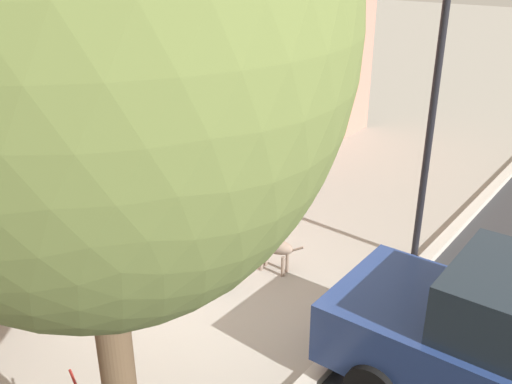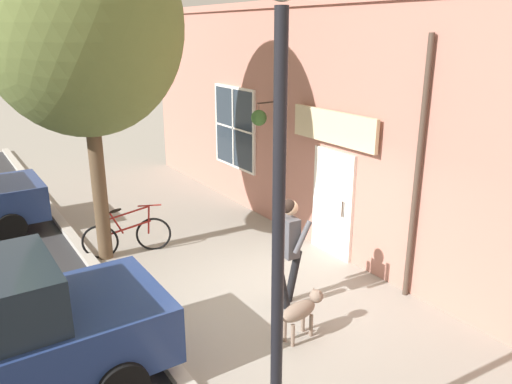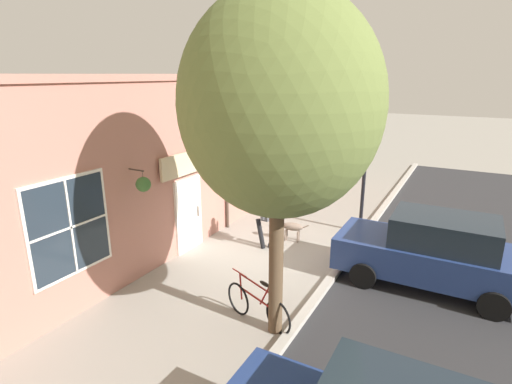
# 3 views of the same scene
# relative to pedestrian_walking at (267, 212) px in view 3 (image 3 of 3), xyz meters

# --- Properties ---
(ground_plane) EXTENTS (90.00, 90.00, 0.00)m
(ground_plane) POSITION_rel_pedestrian_walking_xyz_m (0.26, -0.34, -1.10)
(ground_plane) COLOR gray
(storefront_facade) EXTENTS (0.95, 18.00, 4.85)m
(storefront_facade) POSITION_rel_pedestrian_walking_xyz_m (-2.08, -0.36, 1.32)
(storefront_facade) COLOR #B27566
(storefront_facade) RESTS_ON ground_plane
(pedestrian_walking) EXTENTS (0.64, 0.56, 1.81)m
(pedestrian_walking) POSITION_rel_pedestrian_walking_xyz_m (0.00, 0.00, 0.00)
(pedestrian_walking) COLOR black
(pedestrian_walking) RESTS_ON ground_plane
(dog_on_leash) EXTENTS (1.04, 0.36, 0.67)m
(dog_on_leash) POSITION_rel_pedestrian_walking_xyz_m (0.38, 0.83, -0.66)
(dog_on_leash) COLOR #7F6B5B
(dog_on_leash) RESTS_ON ground_plane
(street_tree_by_curb) EXTENTS (3.51, 3.16, 6.28)m
(street_tree_by_curb) POSITION_rel_pedestrian_walking_xyz_m (1.87, -3.40, 3.17)
(street_tree_by_curb) COLOR brown
(street_tree_by_curb) RESTS_ON ground_plane
(leaning_bicycle) EXTENTS (1.69, 0.51, 1.01)m
(leaning_bicycle) POSITION_rel_pedestrian_walking_xyz_m (1.49, -3.31, -0.73)
(leaning_bicycle) COLOR black
(leaning_bicycle) RESTS_ON ground_plane
(parked_car_mid_block) EXTENTS (4.30, 1.95, 1.75)m
(parked_car_mid_block) POSITION_rel_pedestrian_walking_xyz_m (4.40, -0.04, -0.22)
(parked_car_mid_block) COLOR navy
(parked_car_mid_block) RESTS_ON ground_plane
(street_lamp) EXTENTS (0.32, 0.32, 4.76)m
(street_lamp) POSITION_rel_pedestrian_walking_xyz_m (2.05, 2.55, 2.01)
(street_lamp) COLOR black
(street_lamp) RESTS_ON ground_plane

